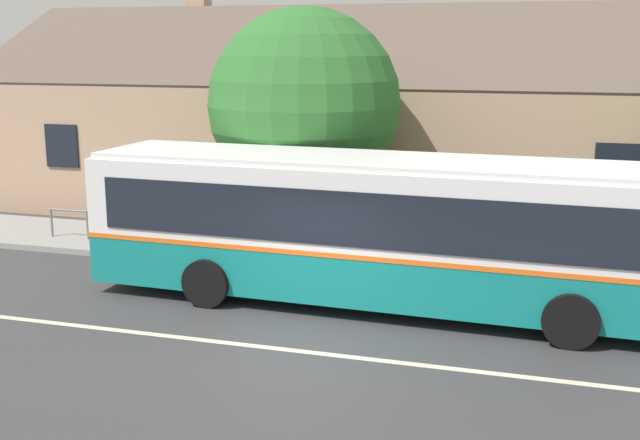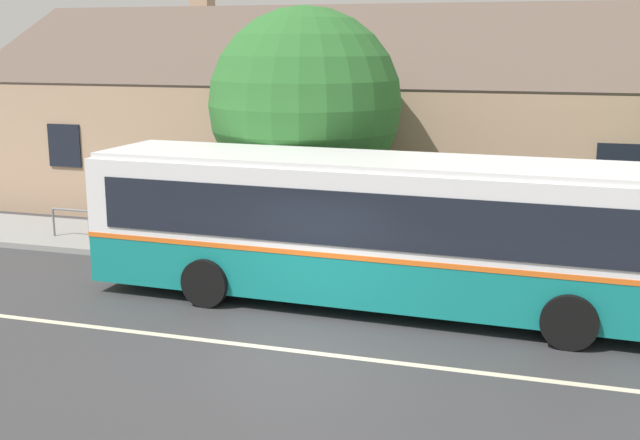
{
  "view_description": "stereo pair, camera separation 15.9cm",
  "coord_description": "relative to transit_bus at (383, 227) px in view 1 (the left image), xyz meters",
  "views": [
    {
      "loc": [
        4.32,
        -12.47,
        5.28
      ],
      "look_at": [
        -0.76,
        4.33,
        1.36
      ],
      "focal_mm": 45.0,
      "sensor_mm": 36.0,
      "label": 1
    },
    {
      "loc": [
        4.47,
        -12.42,
        5.28
      ],
      "look_at": [
        -0.76,
        4.33,
        1.36
      ],
      "focal_mm": 45.0,
      "sensor_mm": 36.0,
      "label": 2
    }
  ],
  "objects": [
    {
      "name": "bench_down_street",
      "position": [
        -2.28,
        2.7,
        -1.07
      ],
      "size": [
        1.64,
        0.51,
        0.94
      ],
      "color": "#4C4C4C",
      "rests_on": "sidewalk_far"
    },
    {
      "name": "bike_rack",
      "position": [
        -9.09,
        2.61,
        -0.95
      ],
      "size": [
        1.16,
        0.06,
        0.78
      ],
      "color": "slate",
      "rests_on": "sidewalk_far"
    },
    {
      "name": "lane_divider_stripe",
      "position": [
        -0.99,
        -2.9,
        -1.63
      ],
      "size": [
        60.0,
        0.16,
        0.01
      ],
      "primitive_type": "cube",
      "color": "beige",
      "rests_on": "ground"
    },
    {
      "name": "transit_bus",
      "position": [
        0.0,
        0.0,
        0.0
      ],
      "size": [
        12.24,
        3.03,
        3.03
      ],
      "color": "#147F7A",
      "rests_on": "ground"
    },
    {
      "name": "bench_by_building",
      "position": [
        -5.89,
        2.77,
        -1.06
      ],
      "size": [
        1.77,
        0.51,
        0.94
      ],
      "color": "#4C4C4C",
      "rests_on": "sidewalk_far"
    },
    {
      "name": "sidewalk_far",
      "position": [
        -0.99,
        3.1,
        -1.56
      ],
      "size": [
        60.0,
        3.0,
        0.15
      ],
      "primitive_type": "cube",
      "color": "gray",
      "rests_on": "ground"
    },
    {
      "name": "community_building",
      "position": [
        -3.22,
        10.78,
        0.5
      ],
      "size": [
        23.22,
        10.68,
        7.51
      ],
      "color": "tan",
      "rests_on": "ground"
    },
    {
      "name": "street_tree_secondary",
      "position": [
        -2.72,
        3.42,
        1.97
      ],
      "size": [
        4.76,
        4.76,
        6.14
      ],
      "color": "#4C3828",
      "rests_on": "ground"
    },
    {
      "name": "ground_plane",
      "position": [
        -0.99,
        -2.9,
        -1.64
      ],
      "size": [
        300.0,
        300.0,
        0.0
      ],
      "primitive_type": "plane",
      "color": "#38383A"
    }
  ]
}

